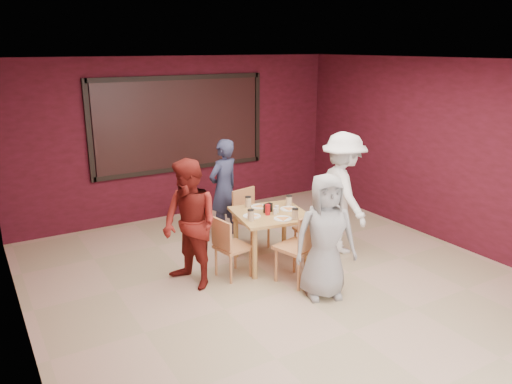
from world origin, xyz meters
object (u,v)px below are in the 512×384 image
diner_right (343,193)px  chair_back (249,215)px  chair_front (302,244)px  diner_left (190,225)px  dining_table (271,219)px  chair_left (229,244)px  chair_right (315,226)px  diner_back (224,189)px  diner_front (325,237)px

diner_right → chair_back: bearing=65.7°
diner_right → chair_front: bearing=130.2°
chair_front → diner_left: size_ratio=0.58×
dining_table → chair_left: 0.74m
chair_back → diner_right: 1.44m
chair_right → diner_right: size_ratio=0.46×
dining_table → chair_right: size_ratio=1.35×
diner_back → diner_left: diner_left is taller
diner_front → chair_left: bearing=147.7°
chair_back → diner_left: 1.51m
chair_back → chair_left: bearing=-133.8°
chair_back → diner_front: size_ratio=0.58×
chair_back → diner_right: diner_right is taller
dining_table → chair_left: bearing=-171.8°
chair_left → diner_back: 1.56m
dining_table → chair_back: (0.05, 0.69, -0.16)m
dining_table → chair_front: size_ratio=1.14×
diner_left → diner_back: bearing=123.1°
chair_front → diner_back: bearing=92.3°
chair_front → diner_right: size_ratio=0.54×
chair_front → chair_right: 0.94m
chair_back → diner_back: size_ratio=0.56×
dining_table → diner_back: size_ratio=0.69×
diner_front → diner_right: diner_right is taller
chair_front → diner_front: size_ratio=0.62×
chair_left → dining_table: bearing=8.2°
diner_left → chair_front: bearing=45.1°
chair_front → chair_left: chair_front is taller
chair_back → diner_right: bearing=-37.1°
diner_left → diner_front: bearing=33.9°
chair_right → diner_right: (0.46, -0.04, 0.43)m
diner_front → diner_right: bearing=62.8°
chair_right → diner_front: size_ratio=0.53×
chair_front → dining_table: bearing=91.0°
chair_front → chair_left: size_ratio=1.16×
diner_left → chair_right: bearing=72.7°
chair_front → chair_back: (0.04, 1.43, -0.04)m
dining_table → chair_back: size_ratio=1.23×
chair_right → diner_front: diner_front is taller
diner_front → diner_right: (1.10, 0.99, 0.12)m
diner_right → chair_right: bearing=97.4°
chair_right → diner_right: 0.63m
chair_left → diner_front: diner_front is taller
chair_left → diner_front: bearing=-53.1°
chair_left → diner_right: 1.91m
chair_left → diner_left: bearing=173.7°
chair_left → chair_right: bearing=0.3°
dining_table → diner_left: (-1.22, -0.05, 0.16)m
dining_table → diner_front: bearing=-87.0°
chair_left → diner_front: 1.32m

